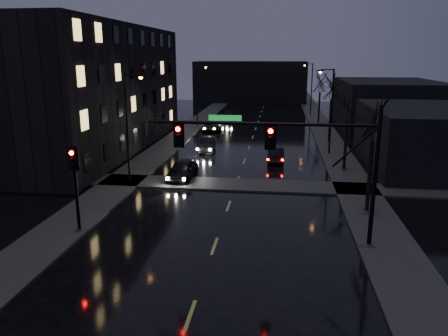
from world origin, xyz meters
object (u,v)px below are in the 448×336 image
(oncoming_car_c, at_px, (212,126))
(oncoming_car_d, at_px, (229,117))
(oncoming_car_b, at_px, (207,144))
(lead_car, at_px, (275,154))
(oncoming_car_a, at_px, (182,170))

(oncoming_car_c, height_order, oncoming_car_d, oncoming_car_c)
(oncoming_car_c, relative_size, oncoming_car_d, 1.07)
(oncoming_car_d, bearing_deg, oncoming_car_c, -93.61)
(oncoming_car_b, bearing_deg, lead_car, -32.96)
(oncoming_car_c, bearing_deg, oncoming_car_b, -88.62)
(oncoming_car_b, distance_m, oncoming_car_d, 19.94)
(oncoming_car_d, height_order, lead_car, lead_car)
(oncoming_car_a, relative_size, oncoming_car_d, 0.99)
(oncoming_car_c, height_order, lead_car, oncoming_car_c)
(oncoming_car_a, distance_m, oncoming_car_b, 10.15)
(oncoming_car_b, xyz_separation_m, lead_car, (6.69, -3.56, -0.02))
(oncoming_car_a, relative_size, oncoming_car_c, 0.92)
(oncoming_car_c, distance_m, oncoming_car_d, 8.20)
(oncoming_car_b, height_order, lead_car, oncoming_car_b)
(oncoming_car_d, bearing_deg, lead_car, -69.13)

